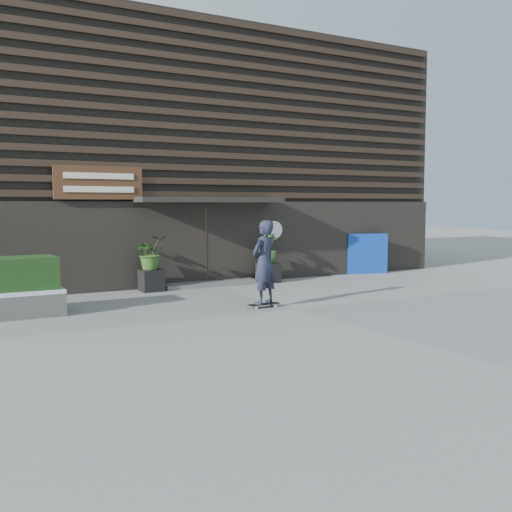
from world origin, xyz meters
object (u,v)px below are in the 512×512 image
blue_tarp (367,254)px  skateboarder (264,262)px  planter_pot_right (268,273)px  planter_pot_left (151,280)px

blue_tarp → skateboarder: (-6.60, -4.17, 0.37)m
planter_pot_right → skateboarder: (-2.42, -3.87, 0.77)m
blue_tarp → skateboarder: skateboarder is taller
planter_pot_left → skateboarder: 4.18m
planter_pot_left → blue_tarp: blue_tarp is taller
planter_pot_left → blue_tarp: size_ratio=0.40×
skateboarder → planter_pot_left: bearing=109.6°
planter_pot_left → planter_pot_right: 3.80m
blue_tarp → planter_pot_right: bearing=-161.4°
planter_pot_left → blue_tarp: 8.00m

